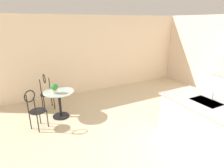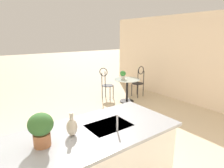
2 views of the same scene
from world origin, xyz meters
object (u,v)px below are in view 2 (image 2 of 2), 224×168
(chair_by_island, at_px, (139,80))
(potted_plant_on_table, at_px, (123,74))
(chair_near_window, at_px, (106,82))
(potted_plant_counter_near, at_px, (41,128))
(bistro_table, at_px, (127,88))
(vase_on_counter, at_px, (72,127))

(chair_by_island, relative_size, potted_plant_on_table, 4.03)
(chair_near_window, xyz_separation_m, potted_plant_on_table, (-0.27, 0.53, 0.32))
(potted_plant_on_table, distance_m, potted_plant_counter_near, 4.15)
(chair_by_island, height_order, potted_plant_on_table, chair_by_island)
(potted_plant_counter_near, bearing_deg, bistro_table, -143.39)
(vase_on_counter, bearing_deg, bistro_table, -140.41)
(potted_plant_counter_near, relative_size, vase_on_counter, 1.29)
(chair_by_island, bearing_deg, chair_near_window, -21.45)
(chair_near_window, relative_size, vase_on_counter, 3.62)
(bistro_table, bearing_deg, potted_plant_on_table, -52.15)
(chair_by_island, distance_m, potted_plant_on_table, 0.87)
(chair_near_window, relative_size, chair_by_island, 1.00)
(chair_near_window, distance_m, chair_by_island, 1.16)
(potted_plant_counter_near, height_order, vase_on_counter, potted_plant_counter_near)
(chair_near_window, distance_m, potted_plant_counter_near, 4.33)
(chair_by_island, distance_m, potted_plant_counter_near, 4.89)
(bistro_table, distance_m, chair_near_window, 0.75)
(bistro_table, relative_size, potted_plant_counter_near, 2.15)
(potted_plant_on_table, relative_size, potted_plant_counter_near, 0.70)
(potted_plant_on_table, bearing_deg, vase_on_counter, 41.66)
(potted_plant_on_table, bearing_deg, chair_by_island, -172.52)
(chair_near_window, xyz_separation_m, vase_on_counter, (2.61, 3.10, 0.46))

